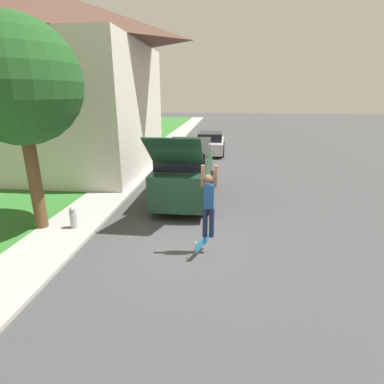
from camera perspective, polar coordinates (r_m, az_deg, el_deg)
ground_plane at (r=8.62m, az=-1.75°, el=-9.31°), size 120.00×120.00×0.00m
lawn at (r=16.80m, az=-26.82°, el=2.64°), size 10.00×80.00×0.08m
sidewalk at (r=14.88m, az=-12.41°, el=2.45°), size 1.80×80.00×0.10m
house at (r=17.77m, az=-25.23°, el=18.47°), size 10.38×8.90×8.67m
lawn_tree_near at (r=9.60m, az=-30.20°, el=17.53°), size 3.34×3.34×5.88m
lawn_tree_far at (r=17.86m, az=-16.15°, el=22.85°), size 3.68×3.68×7.43m
suv_parked at (r=11.68m, az=-1.16°, el=4.23°), size 2.03×5.77×2.86m
car_down_street at (r=21.05m, az=3.51°, el=9.21°), size 1.95×4.05×1.47m
skateboarder at (r=7.48m, az=3.22°, el=-1.74°), size 0.41×0.22×1.89m
skateboard at (r=7.80m, az=1.92°, el=-9.60°), size 0.32×0.74×0.26m
fire_hydrant at (r=9.74m, az=-21.70°, el=-4.55°), size 0.20×0.20×0.68m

